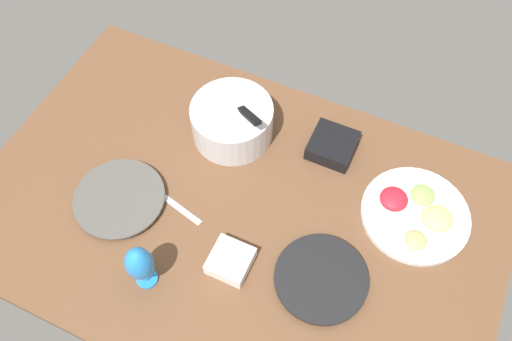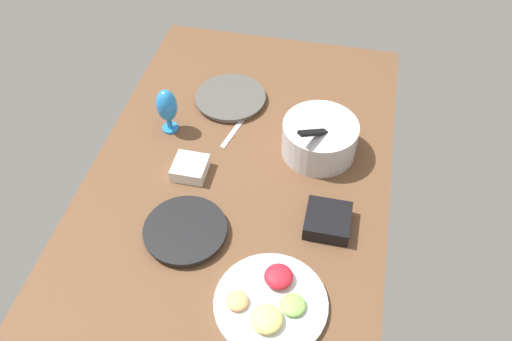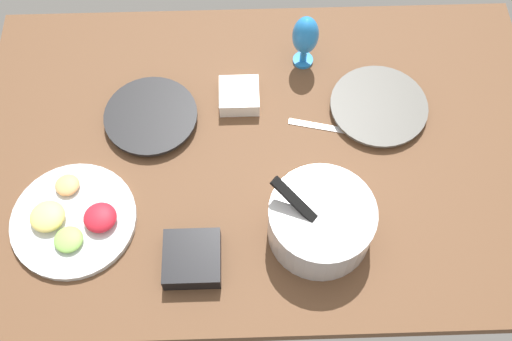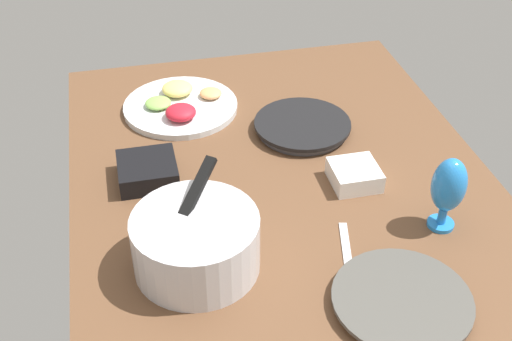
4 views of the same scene
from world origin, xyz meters
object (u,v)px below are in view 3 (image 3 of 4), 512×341
(dinner_plate_right, at_px, (151,117))
(hurricane_glass_blue, at_px, (305,37))
(dinner_plate_left, at_px, (379,107))
(mixing_bowl, at_px, (321,221))
(square_bowl_black, at_px, (192,258))
(square_bowl_white, at_px, (239,95))
(fruit_platter, at_px, (73,219))

(dinner_plate_right, relative_size, hurricane_glass_blue, 1.44)
(dinner_plate_left, relative_size, dinner_plate_right, 1.06)
(mixing_bowl, xyz_separation_m, square_bowl_black, (0.32, 0.07, -0.04))
(dinner_plate_left, relative_size, mixing_bowl, 1.05)
(dinner_plate_left, xyz_separation_m, square_bowl_white, (0.40, -0.04, 0.01))
(mixing_bowl, bearing_deg, dinner_plate_left, -118.21)
(dinner_plate_left, relative_size, square_bowl_black, 1.96)
(hurricane_glass_blue, bearing_deg, dinner_plate_left, 138.50)
(fruit_platter, distance_m, square_bowl_white, 0.57)
(dinner_plate_right, height_order, fruit_platter, fruit_platter)
(dinner_plate_left, height_order, fruit_platter, fruit_platter)
(mixing_bowl, relative_size, hurricane_glass_blue, 1.44)
(fruit_platter, height_order, square_bowl_white, fruit_platter)
(fruit_platter, bearing_deg, square_bowl_white, -139.71)
(dinner_plate_right, distance_m, square_bowl_black, 0.45)
(hurricane_glass_blue, distance_m, square_bowl_black, 0.71)
(hurricane_glass_blue, bearing_deg, square_bowl_white, 35.44)
(fruit_platter, height_order, square_bowl_black, fruit_platter)
(dinner_plate_right, bearing_deg, dinner_plate_left, -178.51)
(mixing_bowl, distance_m, square_bowl_black, 0.33)
(mixing_bowl, distance_m, hurricane_glass_blue, 0.56)
(mixing_bowl, height_order, hurricane_glass_blue, mixing_bowl)
(dinner_plate_left, height_order, square_bowl_black, square_bowl_black)
(dinner_plate_right, distance_m, hurricane_glass_blue, 0.50)
(fruit_platter, xyz_separation_m, square_bowl_black, (-0.31, 0.12, 0.01))
(square_bowl_black, bearing_deg, square_bowl_white, -104.33)
(dinner_plate_left, relative_size, hurricane_glass_blue, 1.52)
(fruit_platter, relative_size, square_bowl_black, 2.29)
(dinner_plate_right, bearing_deg, hurricane_glass_blue, -156.03)
(dinner_plate_right, xyz_separation_m, square_bowl_white, (-0.25, -0.06, 0.01))
(dinner_plate_left, distance_m, fruit_platter, 0.90)
(dinner_plate_left, height_order, square_bowl_white, square_bowl_white)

